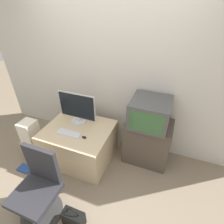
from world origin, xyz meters
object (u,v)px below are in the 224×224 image
Objects in this scene: office_chair at (39,190)px; cardboard_box_lower at (35,148)px; mouse at (84,137)px; book at (25,169)px; crt_tv at (150,113)px; handbag at (74,218)px; keyboard at (69,133)px; main_monitor at (77,108)px.

office_chair is 1.01m from cardboard_box_lower.
office_chair is (-0.18, -0.78, -0.20)m from mouse.
crt_tv is at bearing 28.08° from book.
mouse reaches higher than handbag.
crt_tv is 0.58× the size of office_chair.
cardboard_box_lower is at bearing 149.00° from handbag.
crt_tv is (1.05, 0.47, 0.32)m from keyboard.
handbag is (0.52, -0.81, -0.47)m from keyboard.
main_monitor reaches higher than handbag.
keyboard is at bearing 95.69° from office_chair.
cardboard_box_lower is (-0.64, -0.11, -0.42)m from keyboard.
mouse is at bearing 107.79° from handbag.
crt_tv is at bearing 7.75° from main_monitor.
cardboard_box_lower reaches higher than book.
handbag is at bearing -3.08° from office_chair.
office_chair reaches higher than cardboard_box_lower.
keyboard is 1.09× the size of cardboard_box_lower.
crt_tv is at bearing 67.18° from handbag.
cardboard_box_lower is at bearing 95.83° from book.
book is at bearing -84.17° from cardboard_box_lower.
main_monitor is at bearing 34.89° from cardboard_box_lower.
main_monitor reaches higher than keyboard.
keyboard is 0.40× the size of office_chair.
keyboard is 5.22× the size of mouse.
crt_tv is at bearing 30.57° from mouse.
keyboard is 1.18× the size of handbag.
main_monitor is 1.14× the size of crt_tv.
main_monitor is 1.44m from handbag.
cardboard_box_lower is (-0.90, -0.11, -0.42)m from mouse.
main_monitor is 1.09m from crt_tv.
keyboard is at bearing 34.51° from book.
office_chair reaches higher than mouse.
main_monitor is at bearing 130.19° from mouse.
handbag is 1.45× the size of book.
crt_tv reaches higher than handbag.
keyboard is 0.26m from mouse.
main_monitor is at bearing -172.25° from crt_tv.
crt_tv reaches higher than cardboard_box_lower.
keyboard is 0.94m from book.
crt_tv is 2.51× the size of book.
cardboard_box_lower is at bearing -172.96° from mouse.
mouse is at bearing 25.68° from book.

